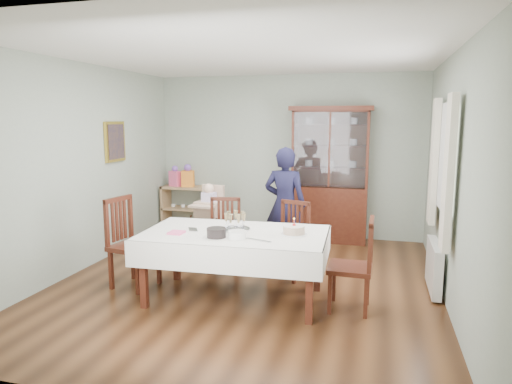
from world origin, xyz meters
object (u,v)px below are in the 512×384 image
(chair_far_right, at_px, (289,255))
(champagne_tray, at_px, (235,225))
(chair_end_right, at_px, (351,283))
(china_cabinet, at_px, (330,173))
(high_chair, at_px, (209,227))
(chair_far_left, at_px, (224,249))
(chair_end_left, at_px, (134,260))
(woman, at_px, (285,205))
(dining_table, at_px, (235,265))
(gift_bag_orange, at_px, (188,177))
(gift_bag_pink, at_px, (175,177))
(sideboard, at_px, (188,208))
(birthday_cake, at_px, (294,230))

(chair_far_right, height_order, champagne_tray, champagne_tray)
(chair_end_right, bearing_deg, china_cabinet, -167.89)
(high_chair, bearing_deg, chair_far_left, -45.38)
(chair_end_left, height_order, woman, woman)
(champagne_tray, bearing_deg, high_chair, 120.98)
(chair_far_right, height_order, chair_end_right, chair_end_right)
(china_cabinet, distance_m, champagne_tray, 2.78)
(chair_far_right, xyz_separation_m, high_chair, (-1.30, 0.63, 0.13))
(dining_table, xyz_separation_m, woman, (0.26, 1.47, 0.42))
(woman, relative_size, gift_bag_orange, 4.05)
(woman, distance_m, gift_bag_orange, 2.38)
(chair_end_left, height_order, high_chair, chair_end_left)
(high_chair, xyz_separation_m, gift_bag_orange, (-0.87, 1.25, 0.56))
(gift_bag_orange, bearing_deg, china_cabinet, -0.04)
(chair_end_left, height_order, gift_bag_orange, gift_bag_orange)
(chair_end_left, height_order, gift_bag_pink, gift_bag_pink)
(chair_far_right, distance_m, high_chair, 1.46)
(sideboard, bearing_deg, woman, -32.90)
(birthday_cake, bearing_deg, champagne_tray, 175.90)
(high_chair, bearing_deg, dining_table, -51.55)
(chair_far_left, relative_size, high_chair, 0.89)
(gift_bag_pink, height_order, gift_bag_orange, gift_bag_orange)
(chair_far_right, height_order, gift_bag_orange, gift_bag_orange)
(chair_far_right, relative_size, gift_bag_pink, 2.60)
(chair_far_left, distance_m, gift_bag_orange, 2.35)
(china_cabinet, distance_m, chair_far_left, 2.34)
(chair_end_right, xyz_separation_m, champagne_tray, (-1.28, 0.06, 0.53))
(chair_end_left, bearing_deg, china_cabinet, -26.94)
(chair_far_left, bearing_deg, gift_bag_orange, 114.17)
(woman, bearing_deg, champagne_tray, 82.41)
(sideboard, distance_m, gift_bag_pink, 0.60)
(woman, relative_size, gift_bag_pink, 4.41)
(chair_far_left, relative_size, chair_end_right, 0.96)
(dining_table, distance_m, champagne_tray, 0.45)
(chair_far_left, relative_size, chair_end_left, 0.88)
(chair_far_left, bearing_deg, sideboard, 114.40)
(china_cabinet, xyz_separation_m, chair_end_left, (-2.02, -2.70, -0.81))
(chair_end_left, distance_m, birthday_cake, 1.99)
(chair_far_right, distance_m, champagne_tray, 1.04)
(china_cabinet, distance_m, chair_far_right, 2.09)
(champagne_tray, bearing_deg, chair_end_left, -178.13)
(gift_bag_pink, distance_m, gift_bag_orange, 0.24)
(china_cabinet, bearing_deg, chair_end_right, -79.18)
(chair_end_left, bearing_deg, chair_far_right, -54.89)
(dining_table, height_order, champagne_tray, champagne_tray)
(sideboard, height_order, chair_far_right, chair_far_right)
(chair_end_left, bearing_deg, gift_bag_orange, 19.48)
(dining_table, distance_m, sideboard, 3.29)
(chair_far_right, bearing_deg, gift_bag_pink, 158.68)
(dining_table, xyz_separation_m, china_cabinet, (0.74, 2.76, 0.74))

